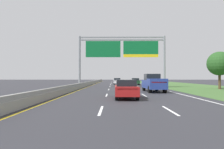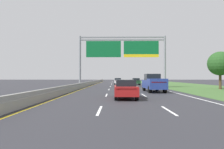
# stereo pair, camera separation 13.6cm
# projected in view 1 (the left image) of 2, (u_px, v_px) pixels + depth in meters

# --- Properties ---
(ground_plane) EXTENTS (220.00, 220.00, 0.00)m
(ground_plane) POSITION_uv_depth(u_px,v_px,m) (120.00, 87.00, 35.03)
(ground_plane) COLOR #2B2B30
(lane_striping) EXTENTS (11.96, 106.00, 0.01)m
(lane_striping) POSITION_uv_depth(u_px,v_px,m) (120.00, 87.00, 34.57)
(lane_striping) COLOR white
(lane_striping) RESTS_ON ground
(grass_verge_right) EXTENTS (14.00, 110.00, 0.02)m
(grass_verge_right) POSITION_uv_depth(u_px,v_px,m) (198.00, 87.00, 34.94)
(grass_verge_right) COLOR #3D602D
(grass_verge_right) RESTS_ON ground
(median_barrier_concrete) EXTENTS (0.60, 110.00, 0.85)m
(median_barrier_concrete) POSITION_uv_depth(u_px,v_px,m) (83.00, 85.00, 35.08)
(median_barrier_concrete) COLOR gray
(median_barrier_concrete) RESTS_ON ground
(overhead_sign_gantry) EXTENTS (15.06, 0.42, 8.93)m
(overhead_sign_gantry) POSITION_uv_depth(u_px,v_px,m) (122.00, 51.00, 33.98)
(overhead_sign_gantry) COLOR gray
(overhead_sign_gantry) RESTS_ON ground
(pickup_truck_blue) EXTENTS (2.13, 5.45, 2.20)m
(pickup_truck_blue) POSITION_uv_depth(u_px,v_px,m) (153.00, 83.00, 24.09)
(pickup_truck_blue) COLOR navy
(pickup_truck_blue) RESTS_ON ground
(car_white_centre_lane_sedan) EXTENTS (1.85, 4.41, 1.57)m
(car_white_centre_lane_sedan) POSITION_uv_depth(u_px,v_px,m) (117.00, 81.00, 49.66)
(car_white_centre_lane_sedan) COLOR silver
(car_white_centre_lane_sedan) RESTS_ON ground
(car_red_centre_lane_sedan) EXTENTS (1.85, 4.41, 1.57)m
(car_red_centre_lane_sedan) POSITION_uv_depth(u_px,v_px,m) (126.00, 89.00, 16.54)
(car_red_centre_lane_sedan) COLOR maroon
(car_red_centre_lane_sedan) RESTS_ON ground
(car_darkgreen_right_lane_sedan) EXTENTS (1.95, 4.45, 1.57)m
(car_darkgreen_right_lane_sedan) POSITION_uv_depth(u_px,v_px,m) (135.00, 81.00, 45.52)
(car_darkgreen_right_lane_sedan) COLOR #193D23
(car_darkgreen_right_lane_sedan) RESTS_ON ground
(roadside_tree_mid) EXTENTS (3.54, 3.54, 5.58)m
(roadside_tree_mid) POSITION_uv_depth(u_px,v_px,m) (219.00, 64.00, 29.12)
(roadside_tree_mid) COLOR #4C3823
(roadside_tree_mid) RESTS_ON ground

